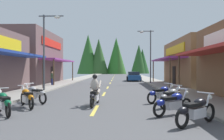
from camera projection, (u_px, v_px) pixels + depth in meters
ground at (111, 82)px, 31.34m from camera, size 9.06×91.85×0.10m
sidewalk_left at (71, 81)px, 31.51m from camera, size 2.79×91.85×0.12m
sidewalk_right at (152, 81)px, 31.16m from camera, size 2.79×91.85×0.12m
centerline_dashes at (112, 81)px, 32.87m from camera, size 0.16×64.04×0.01m
storefront_left_far at (22, 58)px, 27.00m from camera, size 9.65×10.68×6.38m
storefront_right_far at (203, 63)px, 23.77m from camera, size 8.12×10.80×5.02m
streetlamp_left at (47, 42)px, 17.06m from camera, size 1.98×0.30×6.15m
streetlamp_right at (148, 49)px, 25.75m from camera, size 1.98×0.30×6.47m
motorcycle_parked_right_0 at (196, 110)px, 6.93m from camera, size 1.77×1.37×1.04m
motorcycle_parked_right_1 at (173, 103)px, 8.41m from camera, size 1.84×1.27×1.04m
motorcycle_parked_right_2 at (171, 97)px, 10.18m from camera, size 1.48×1.68×1.04m
motorcycle_parked_right_3 at (161, 94)px, 11.51m from camera, size 1.80×1.32×1.04m
motorcycle_parked_left_1 at (4, 102)px, 8.50m from camera, size 1.44×1.71×1.04m
motorcycle_parked_left_2 at (27, 97)px, 10.08m from camera, size 1.38×1.76×1.04m
motorcycle_parked_left_3 at (35, 94)px, 11.47m from camera, size 1.80×1.32×1.04m
rider_cruising_lead at (95, 92)px, 10.58m from camera, size 0.61×2.14×1.57m
pedestrian_by_shop at (52, 78)px, 22.64m from camera, size 0.45×0.43×1.54m
parked_car_curbside at (134, 76)px, 31.88m from camera, size 2.11×4.33×1.40m
treeline_backdrop at (111, 57)px, 77.06m from camera, size 26.51×13.06×13.93m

